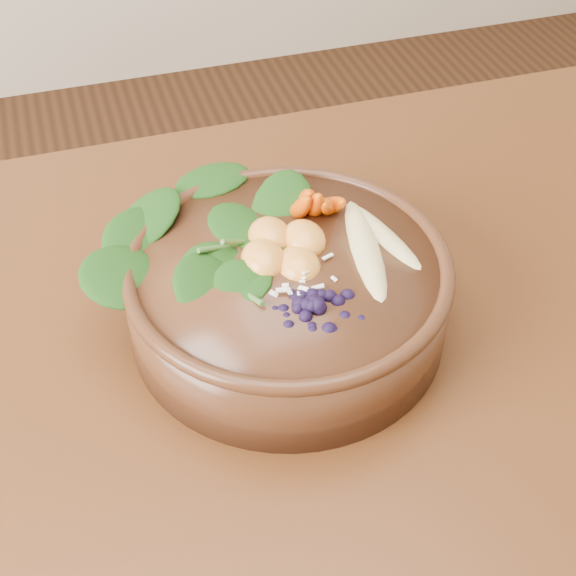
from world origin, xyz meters
name	(u,v)px	position (x,y,z in m)	size (l,w,h in m)	color
dining_table	(147,490)	(0.00, 0.00, 0.66)	(1.60, 0.90, 0.75)	#331C0C
stoneware_bowl	(288,296)	(0.16, 0.08, 0.79)	(0.30, 0.30, 0.08)	#4C2815
kale_heap	(219,214)	(0.12, 0.14, 0.85)	(0.19, 0.17, 0.05)	#18440F
carrot_cluster	(315,166)	(0.22, 0.16, 0.87)	(0.06, 0.06, 0.08)	#DF5103
banana_halves	(375,230)	(0.25, 0.08, 0.84)	(0.08, 0.17, 0.03)	#E0CC84
mandarin_cluster	(284,237)	(0.16, 0.10, 0.85)	(0.09, 0.09, 0.03)	orange
blueberry_pile	(315,291)	(0.17, 0.02, 0.85)	(0.14, 0.10, 0.04)	black
coconut_flakes	(298,275)	(0.17, 0.06, 0.83)	(0.09, 0.07, 0.01)	white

